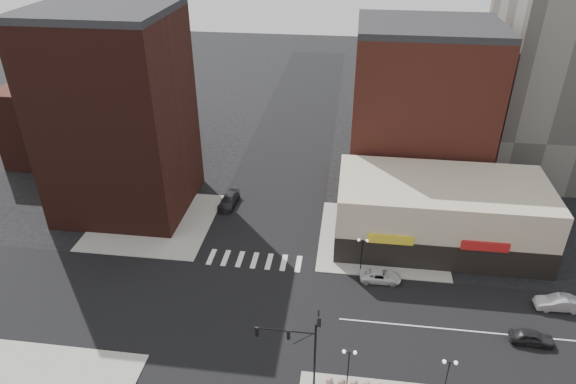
{
  "coord_description": "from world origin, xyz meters",
  "views": [
    {
      "loc": [
        9.91,
        -38.1,
        36.33
      ],
      "look_at": [
        4.15,
        5.45,
        11.0
      ],
      "focal_mm": 32.0,
      "sensor_mm": 36.0,
      "label": 1
    }
  ],
  "objects_px": {
    "traffic_signal": "(304,339)",
    "dark_sedan_north": "(229,200)",
    "silver_sedan": "(558,303)",
    "dark_sedan_east": "(532,337)",
    "street_lamp_se_b": "(449,369)",
    "street_lamp_se_a": "(349,359)",
    "street_lamp_ne": "(362,246)",
    "white_suv": "(380,276)"
  },
  "relations": [
    {
      "from": "traffic_signal",
      "to": "silver_sedan",
      "type": "bearing_deg",
      "value": 26.41
    },
    {
      "from": "street_lamp_se_b",
      "to": "white_suv",
      "type": "bearing_deg",
      "value": 108.54
    },
    {
      "from": "street_lamp_se_a",
      "to": "silver_sedan",
      "type": "bearing_deg",
      "value": 30.72
    },
    {
      "from": "dark_sedan_north",
      "to": "silver_sedan",
      "type": "bearing_deg",
      "value": -17.75
    },
    {
      "from": "dark_sedan_east",
      "to": "dark_sedan_north",
      "type": "relative_size",
      "value": 0.8
    },
    {
      "from": "street_lamp_ne",
      "to": "dark_sedan_east",
      "type": "bearing_deg",
      "value": -28.75
    },
    {
      "from": "dark_sedan_east",
      "to": "white_suv",
      "type": "bearing_deg",
      "value": 65.08
    },
    {
      "from": "dark_sedan_east",
      "to": "street_lamp_se_b",
      "type": "bearing_deg",
      "value": 131.74
    },
    {
      "from": "white_suv",
      "to": "traffic_signal",
      "type": "bearing_deg",
      "value": 152.51
    },
    {
      "from": "traffic_signal",
      "to": "dark_sedan_north",
      "type": "relative_size",
      "value": 1.56
    },
    {
      "from": "street_lamp_se_b",
      "to": "white_suv",
      "type": "distance_m",
      "value": 15.52
    },
    {
      "from": "street_lamp_ne",
      "to": "dark_sedan_north",
      "type": "bearing_deg",
      "value": 146.34
    },
    {
      "from": "white_suv",
      "to": "silver_sedan",
      "type": "distance_m",
      "value": 17.87
    },
    {
      "from": "street_lamp_ne",
      "to": "white_suv",
      "type": "bearing_deg",
      "value": -35.06
    },
    {
      "from": "dark_sedan_north",
      "to": "street_lamp_ne",
      "type": "bearing_deg",
      "value": -29.12
    },
    {
      "from": "traffic_signal",
      "to": "dark_sedan_east",
      "type": "bearing_deg",
      "value": 18.86
    },
    {
      "from": "dark_sedan_north",
      "to": "white_suv",
      "type": "bearing_deg",
      "value": -29.27
    },
    {
      "from": "street_lamp_se_a",
      "to": "street_lamp_ne",
      "type": "bearing_deg",
      "value": 86.42
    },
    {
      "from": "street_lamp_ne",
      "to": "street_lamp_se_a",
      "type": "bearing_deg",
      "value": -93.58
    },
    {
      "from": "silver_sedan",
      "to": "traffic_signal",
      "type": "bearing_deg",
      "value": -66.03
    },
    {
      "from": "white_suv",
      "to": "dark_sedan_east",
      "type": "xyz_separation_m",
      "value": [
        13.82,
        -7.25,
        0.06
      ]
    },
    {
      "from": "white_suv",
      "to": "dark_sedan_east",
      "type": "bearing_deg",
      "value": -119.47
    },
    {
      "from": "street_lamp_se_b",
      "to": "silver_sedan",
      "type": "height_order",
      "value": "street_lamp_se_b"
    },
    {
      "from": "dark_sedan_east",
      "to": "dark_sedan_north",
      "type": "height_order",
      "value": "dark_sedan_north"
    },
    {
      "from": "street_lamp_se_b",
      "to": "dark_sedan_east",
      "type": "height_order",
      "value": "street_lamp_se_b"
    },
    {
      "from": "street_lamp_se_a",
      "to": "dark_sedan_north",
      "type": "height_order",
      "value": "street_lamp_se_a"
    },
    {
      "from": "street_lamp_se_a",
      "to": "white_suv",
      "type": "xyz_separation_m",
      "value": [
        3.14,
        14.5,
        -2.67
      ]
    },
    {
      "from": "traffic_signal",
      "to": "street_lamp_se_a",
      "type": "xyz_separation_m",
      "value": [
        3.76,
        -0.17,
        -1.67
      ]
    },
    {
      "from": "street_lamp_se_b",
      "to": "dark_sedan_east",
      "type": "distance_m",
      "value": 11.81
    },
    {
      "from": "street_lamp_se_a",
      "to": "silver_sedan",
      "type": "height_order",
      "value": "street_lamp_se_a"
    },
    {
      "from": "street_lamp_se_b",
      "to": "dark_sedan_north",
      "type": "distance_m",
      "value": 37.42
    },
    {
      "from": "street_lamp_se_b",
      "to": "street_lamp_ne",
      "type": "height_order",
      "value": "same"
    },
    {
      "from": "white_suv",
      "to": "silver_sedan",
      "type": "xyz_separation_m",
      "value": [
        17.75,
        -2.09,
        0.13
      ]
    },
    {
      "from": "silver_sedan",
      "to": "street_lamp_se_a",
      "type": "bearing_deg",
      "value": -61.72
    },
    {
      "from": "white_suv",
      "to": "dark_sedan_east",
      "type": "height_order",
      "value": "dark_sedan_east"
    },
    {
      "from": "street_lamp_ne",
      "to": "dark_sedan_north",
      "type": "distance_m",
      "value": 21.58
    },
    {
      "from": "street_lamp_ne",
      "to": "dark_sedan_north",
      "type": "height_order",
      "value": "street_lamp_ne"
    },
    {
      "from": "traffic_signal",
      "to": "street_lamp_se_a",
      "type": "distance_m",
      "value": 4.12
    },
    {
      "from": "street_lamp_se_a",
      "to": "white_suv",
      "type": "relative_size",
      "value": 0.93
    },
    {
      "from": "silver_sedan",
      "to": "dark_sedan_east",
      "type": "bearing_deg",
      "value": -39.69
    },
    {
      "from": "dark_sedan_east",
      "to": "silver_sedan",
      "type": "distance_m",
      "value": 6.49
    },
    {
      "from": "traffic_signal",
      "to": "street_lamp_se_b",
      "type": "xyz_separation_m",
      "value": [
        11.76,
        -0.17,
        -1.67
      ]
    }
  ]
}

